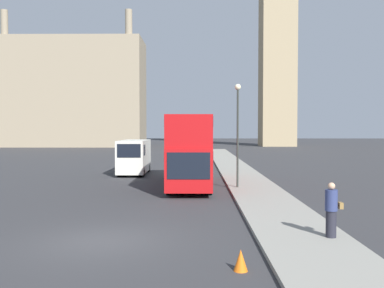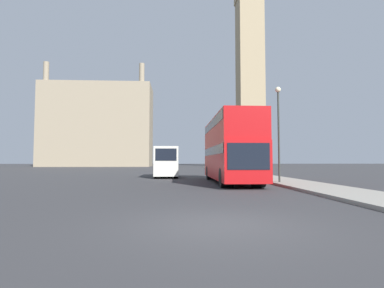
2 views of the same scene
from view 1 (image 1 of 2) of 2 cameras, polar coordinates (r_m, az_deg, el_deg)
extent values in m
plane|color=#333335|center=(14.35, -12.11, -12.53)|extent=(300.00, 300.00, 0.00)
cube|color=gray|center=(14.41, 14.74, -12.18)|extent=(3.04, 120.00, 0.15)
cube|color=tan|center=(94.31, 11.33, 14.60)|extent=(6.98, 6.98, 48.42)
cube|color=gray|center=(92.00, -15.43, 6.52)|extent=(28.48, 11.41, 21.89)
cylinder|color=gray|center=(93.61, -23.74, 14.62)|extent=(1.37, 1.37, 4.82)
cylinder|color=gray|center=(86.85, -8.44, 15.78)|extent=(1.37, 1.37, 4.82)
cube|color=#B71114|center=(26.90, -0.26, -2.56)|extent=(2.49, 10.35, 2.29)
cube|color=#B71114|center=(26.81, -0.26, 1.75)|extent=(2.49, 10.14, 1.76)
cube|color=black|center=(26.85, -0.26, -1.04)|extent=(2.53, 9.93, 0.55)
cube|color=black|center=(26.82, -0.26, 2.83)|extent=(2.53, 9.73, 0.55)
cube|color=black|center=(21.71, -0.46, -2.93)|extent=(2.20, 0.03, 1.37)
cylinder|color=black|center=(23.42, -2.60, -5.45)|extent=(0.70, 1.10, 1.10)
cylinder|color=black|center=(23.39, 1.82, -5.46)|extent=(0.70, 1.10, 1.10)
cylinder|color=black|center=(30.61, -1.85, -3.69)|extent=(0.70, 1.10, 1.10)
cylinder|color=black|center=(30.59, 1.52, -3.69)|extent=(0.70, 1.10, 1.10)
cube|color=silver|center=(34.25, -7.70, -1.59)|extent=(2.04, 5.46, 2.50)
cube|color=black|center=(31.51, -8.42, -0.90)|extent=(1.73, 0.02, 1.00)
cube|color=black|center=(32.47, -8.16, -0.81)|extent=(2.07, 0.98, 0.80)
cylinder|color=black|center=(32.63, -9.49, -3.69)|extent=(0.51, 0.74, 0.74)
cylinder|color=black|center=(32.40, -6.82, -3.71)|extent=(0.51, 0.74, 0.74)
cylinder|color=black|center=(36.28, -8.47, -3.11)|extent=(0.51, 0.74, 0.74)
cylinder|color=black|center=(36.07, -6.06, -3.13)|extent=(0.51, 0.74, 0.74)
cylinder|color=#23232D|center=(14.49, 18.05, -10.11)|extent=(0.33, 0.33, 0.85)
cylinder|color=navy|center=(14.36, 18.08, -7.14)|extent=(0.39, 0.39, 0.67)
sphere|color=tan|center=(14.29, 18.10, -5.36)|extent=(0.23, 0.23, 0.23)
cube|color=olive|center=(14.47, 19.19, -7.75)|extent=(0.12, 0.24, 0.20)
cylinder|color=#2D332D|center=(25.33, 6.11, 0.69)|extent=(0.12, 0.12, 5.73)
sphere|color=beige|center=(25.45, 6.13, 7.56)|extent=(0.36, 0.36, 0.36)
cone|color=orange|center=(11.25, 6.51, -15.14)|extent=(0.36, 0.36, 0.55)
camera|label=2|loc=(7.99, -31.03, -13.57)|focal=28.00mm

